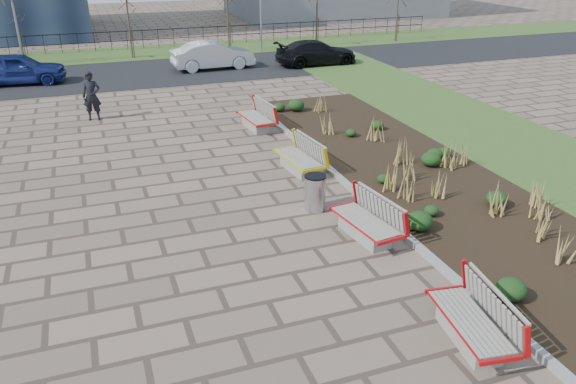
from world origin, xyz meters
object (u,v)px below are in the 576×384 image
object	(u,v)px
litter_bin	(315,193)
lamp_west	(14,11)
car_blue	(18,69)
bench_a	(470,318)
bench_b	(365,219)
car_black	(316,53)
bench_d	(255,116)
lamp_east	(261,2)
car_silver	(213,55)
pedestrian	(92,96)
bench_c	(298,156)

from	to	relation	value
litter_bin	lamp_west	size ratio (longest dim) A/B	0.16
car_blue	bench_a	bearing A→B (deg)	-153.31
bench_b	car_blue	xyz separation A→B (m)	(-8.93, 19.90, 0.28)
car_black	bench_a	bearing A→B (deg)	163.20
bench_d	lamp_east	bearing A→B (deg)	66.27
car_black	car_blue	bearing A→B (deg)	86.68
bench_d	lamp_west	bearing A→B (deg)	115.13
lamp_west	lamp_east	distance (m)	14.00
car_black	bench_b	bearing A→B (deg)	160.03
bench_a	car_blue	size ratio (longest dim) A/B	0.47
car_silver	car_black	size ratio (longest dim) A/B	0.96
car_blue	lamp_west	world-z (taller)	lamp_west
car_black	lamp_east	distance (m)	5.83
bench_b	bench_d	xyz separation A→B (m)	(0.00, 9.08, 0.00)
litter_bin	car_black	distance (m)	18.82
litter_bin	car_blue	size ratio (longest dim) A/B	0.22
pedestrian	car_silver	xyz separation A→B (m)	(6.62, 7.72, -0.20)
bench_d	lamp_west	world-z (taller)	lamp_west
litter_bin	car_silver	size ratio (longest dim) A/B	0.22
bench_b	litter_bin	bearing A→B (deg)	98.70
lamp_west	lamp_east	bearing A→B (deg)	0.00
bench_b	car_black	bearing A→B (deg)	62.99
bench_a	lamp_east	size ratio (longest dim) A/B	0.35
bench_a	bench_b	size ratio (longest dim) A/B	1.00
bench_a	bench_c	size ratio (longest dim) A/B	1.00
bench_c	litter_bin	xyz separation A→B (m)	(-0.54, -2.68, -0.02)
bench_a	bench_d	bearing A→B (deg)	97.93
car_black	bench_d	bearing A→B (deg)	145.79
car_blue	lamp_west	bearing A→B (deg)	7.18
bench_a	car_black	bearing A→B (deg)	81.91
bench_c	litter_bin	distance (m)	2.73
car_black	lamp_east	bearing A→B (deg)	17.64
car_blue	lamp_west	xyz separation A→B (m)	(-0.07, 4.37, 2.26)
bench_a	lamp_east	world-z (taller)	lamp_east
litter_bin	lamp_east	size ratio (longest dim) A/B	0.16
bench_a	lamp_west	world-z (taller)	lamp_west
bench_a	bench_c	world-z (taller)	same
bench_d	litter_bin	world-z (taller)	bench_d
lamp_east	bench_b	bearing A→B (deg)	-101.64
car_silver	car_black	xyz separation A→B (m)	(5.78, -0.88, -0.06)
lamp_west	lamp_east	size ratio (longest dim) A/B	1.00
bench_a	litter_bin	xyz separation A→B (m)	(-0.54, 5.90, -0.02)
bench_a	car_blue	distance (m)	25.59
litter_bin	car_silver	world-z (taller)	car_silver
bench_b	car_blue	world-z (taller)	car_blue
bench_b	bench_c	distance (m)	4.50
litter_bin	car_silver	distance (m)	18.32
car_silver	lamp_east	xyz separation A→B (m)	(4.09, 4.18, 2.28)
bench_c	lamp_west	bearing A→B (deg)	108.53
lamp_west	car_blue	bearing A→B (deg)	-89.08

